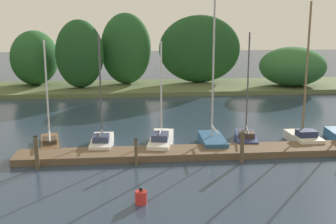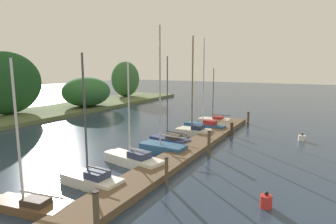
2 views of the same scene
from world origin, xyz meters
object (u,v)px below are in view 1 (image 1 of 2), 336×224
Objects in this scene: sailboat_5 at (303,135)px; sailboat_4 at (246,137)px; mooring_piling_2 at (242,147)px; sailboat_2 at (161,140)px; sailboat_0 at (50,141)px; sailboat_1 at (102,141)px; mooring_piling_0 at (37,152)px; mooring_piling_1 at (136,152)px; sailboat_3 at (212,139)px; channel_buoy_0 at (141,197)px.

sailboat_4 is at bearing 79.46° from sailboat_5.
sailboat_2 is at bearing 139.36° from mooring_piling_2.
sailboat_0 is 1.01× the size of sailboat_2.
sailboat_1 is 3.24m from sailboat_2.
mooring_piling_1 is (4.67, 0.02, -0.14)m from mooring_piling_0.
sailboat_5 reaches higher than sailboat_2.
sailboat_2 is at bearing -88.59° from sailboat_1.
sailboat_1 is at bearing 120.10° from mooring_piling_1.
sailboat_0 is 4.30× the size of mooring_piling_1.
sailboat_2 reaches higher than mooring_piling_0.
mooring_piling_1 is 5.17m from mooring_piling_2.
sailboat_4 is at bearing -101.10° from sailboat_0.
sailboat_3 is 5.24m from sailboat_5.
mooring_piling_1 is 2.03× the size of channel_buoy_0.
sailboat_2 is 6.86m from mooring_piling_0.
mooring_piling_0 reaches higher than mooring_piling_2.
sailboat_0 is 6.14m from sailboat_2.
sailboat_5 is at bearing 34.30° from mooring_piling_2.
mooring_piling_2 is at bearing -120.54° from sailboat_0.
sailboat_3 is at bearing 107.56° from mooring_piling_2.
sailboat_2 is 3.69× the size of mooring_piling_2.
sailboat_2 is 0.93× the size of sailboat_4.
sailboat_0 reaches higher than mooring_piling_2.
sailboat_4 is 4.57× the size of mooring_piling_1.
sailboat_0 is at bearing 120.38° from channel_buoy_0.
sailboat_1 is 8.12m from sailboat_4.
sailboat_3 is 1.02× the size of sailboat_5.
sailboat_0 is at bearing 85.70° from sailboat_5.
sailboat_2 is 8.04m from sailboat_5.
sailboat_4 reaches higher than sailboat_1.
mooring_piling_1 is (-4.26, -2.73, 0.25)m from sailboat_3.
sailboat_5 reaches higher than mooring_piling_1.
sailboat_4 reaches higher than channel_buoy_0.
sailboat_3 is 1.29× the size of sailboat_4.
sailboat_1 is (2.87, -0.50, 0.06)m from sailboat_0.
sailboat_1 is at bearing 87.44° from sailboat_5.
channel_buoy_0 is (4.71, -8.03, -0.05)m from sailboat_0.
sailboat_2 is 2.81m from sailboat_3.
sailboat_3 is at bearing 89.52° from sailboat_5.
sailboat_0 is at bearing 159.22° from mooring_piling_2.
channel_buoy_0 is (-6.28, -7.77, -0.07)m from sailboat_4.
sailboat_2 is 3.38m from mooring_piling_1.
sailboat_0 is 0.95× the size of sailboat_1.
sailboat_5 is at bearing -89.21° from sailboat_1.
sailboat_3 is at bearing -105.14° from sailboat_0.
sailboat_5 is (11.27, -0.28, 0.10)m from sailboat_1.
sailboat_2 reaches higher than channel_buoy_0.
mooring_piling_0 is 6.51m from channel_buoy_0.
channel_buoy_0 is at bearing 152.44° from sailboat_4.
sailboat_4 is 0.79× the size of sailboat_5.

